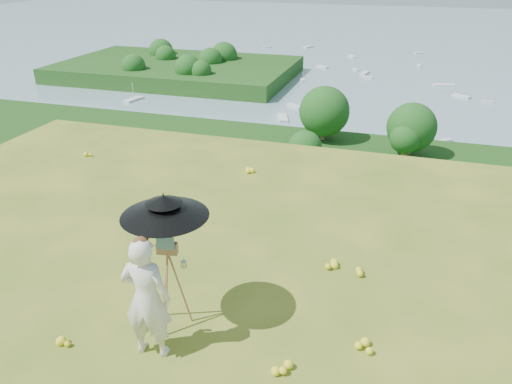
% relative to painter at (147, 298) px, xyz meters
% --- Properties ---
extents(ground, '(14.00, 14.00, 0.00)m').
position_rel_painter_xyz_m(ground, '(-1.13, 1.68, -0.90)').
color(ground, '#50671D').
rests_on(ground, ground).
extents(forest_slope, '(140.00, 56.00, 22.00)m').
position_rel_painter_xyz_m(forest_slope, '(-1.13, 36.68, -29.90)').
color(forest_slope, '#12360E').
rests_on(forest_slope, bay_water).
extents(shoreline_tier, '(170.00, 28.00, 8.00)m').
position_rel_painter_xyz_m(shoreline_tier, '(-1.13, 76.68, -36.90)').
color(shoreline_tier, '#686453').
rests_on(shoreline_tier, bay_water).
extents(bay_water, '(700.00, 700.00, 0.00)m').
position_rel_painter_xyz_m(bay_water, '(-1.13, 241.68, -34.90)').
color(bay_water, slate).
rests_on(bay_water, ground).
extents(peninsula, '(90.00, 60.00, 12.00)m').
position_rel_painter_xyz_m(peninsula, '(-76.13, 156.68, -29.90)').
color(peninsula, '#12360E').
rests_on(peninsula, bay_water).
extents(slope_trees, '(110.00, 50.00, 6.00)m').
position_rel_painter_xyz_m(slope_trees, '(-1.13, 36.68, -15.90)').
color(slope_trees, '#18521A').
rests_on(slope_trees, forest_slope).
extents(harbor_town, '(110.00, 22.00, 5.00)m').
position_rel_painter_xyz_m(harbor_town, '(-1.13, 76.68, -30.40)').
color(harbor_town, silver).
rests_on(harbor_town, shoreline_tier).
extents(moored_boats, '(140.00, 140.00, 0.70)m').
position_rel_painter_xyz_m(moored_boats, '(-13.63, 162.68, -34.55)').
color(moored_boats, silver).
rests_on(moored_boats, bay_water).
extents(wildflowers, '(10.00, 10.50, 0.12)m').
position_rel_painter_xyz_m(wildflowers, '(-1.13, 1.93, -0.84)').
color(wildflowers, yellow).
rests_on(wildflowers, ground).
extents(painter, '(0.70, 0.49, 1.80)m').
position_rel_painter_xyz_m(painter, '(0.00, 0.00, 0.00)').
color(painter, silver).
rests_on(painter, ground).
extents(field_easel, '(0.67, 0.67, 1.51)m').
position_rel_painter_xyz_m(field_easel, '(0.03, 0.61, -0.15)').
color(field_easel, '#955F3E').
rests_on(field_easel, ground).
extents(sun_umbrella, '(1.29, 1.29, 0.88)m').
position_rel_painter_xyz_m(sun_umbrella, '(0.02, 0.64, 0.78)').
color(sun_umbrella, black).
rests_on(sun_umbrella, field_easel).
extents(painter_cap, '(0.25, 0.29, 0.10)m').
position_rel_painter_xyz_m(painter_cap, '(0.00, 0.00, 0.85)').
color(painter_cap, '#BE6968').
rests_on(painter_cap, painter).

